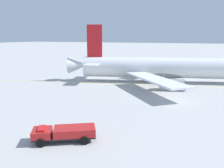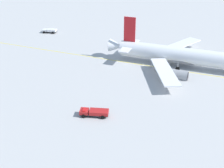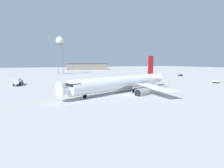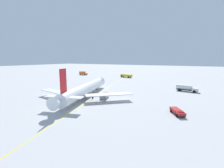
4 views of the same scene
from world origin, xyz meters
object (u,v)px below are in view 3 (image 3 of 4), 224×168
(pushback_tug_truck, at_px, (216,81))
(fuel_tanker_truck, at_px, (18,81))
(baggage_truck_truck, at_px, (180,75))
(ops_pickup_truck, at_px, (94,80))
(radar_tower, at_px, (60,42))
(airliner_main, at_px, (122,83))

(pushback_tug_truck, distance_m, fuel_tanker_truck, 86.42)
(baggage_truck_truck, relative_size, fuel_tanker_truck, 0.46)
(ops_pickup_truck, height_order, radar_tower, radar_tower)
(baggage_truck_truck, height_order, fuel_tanker_truck, fuel_tanker_truck)
(ops_pickup_truck, bearing_deg, radar_tower, 63.87)
(airliner_main, bearing_deg, pushback_tug_truck, 164.77)
(pushback_tug_truck, bearing_deg, airliner_main, 152.73)
(baggage_truck_truck, distance_m, ops_pickup_truck, 64.03)
(fuel_tanker_truck, height_order, ops_pickup_truck, fuel_tanker_truck)
(fuel_tanker_truck, bearing_deg, baggage_truck_truck, -80.33)
(airliner_main, height_order, radar_tower, radar_tower)
(baggage_truck_truck, distance_m, fuel_tanker_truck, 97.39)
(airliner_main, relative_size, radar_tower, 1.42)
(airliner_main, distance_m, radar_tower, 96.39)
(baggage_truck_truck, bearing_deg, radar_tower, -58.73)
(pushback_tug_truck, bearing_deg, fuel_tanker_truck, 129.93)
(fuel_tanker_truck, bearing_deg, airliner_main, -129.67)
(pushback_tug_truck, relative_size, baggage_truck_truck, 1.23)
(airliner_main, bearing_deg, fuel_tanker_truck, -63.84)
(airliner_main, relative_size, pushback_tug_truck, 7.95)
(pushback_tug_truck, height_order, baggage_truck_truck, pushback_tug_truck)
(baggage_truck_truck, bearing_deg, pushback_tug_truck, 45.18)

